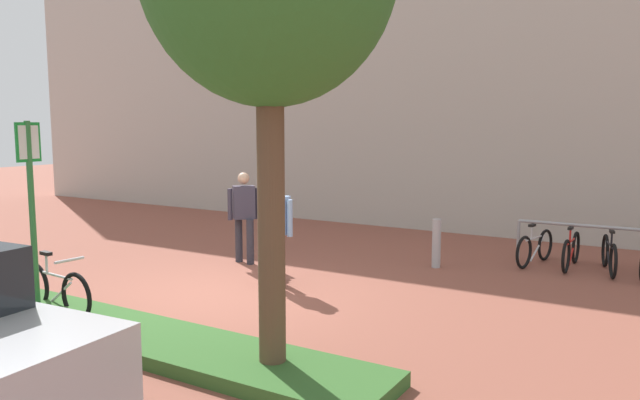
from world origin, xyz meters
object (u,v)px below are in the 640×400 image
object	(u,v)px
bike_at_sign	(55,289)
person_suited_dark	(244,212)
parking_sign_post	(31,191)
person_casual_tan	(277,226)
bike_rack_cluster	(609,253)
bollard_steel	(436,243)

from	to	relation	value
bike_at_sign	person_suited_dark	size ratio (longest dim) A/B	0.98
parking_sign_post	person_suited_dark	distance (m)	4.13
person_casual_tan	bike_rack_cluster	bearing A→B (deg)	39.57
bike_at_sign	parking_sign_post	bearing A→B (deg)	-111.25
bollard_steel	bike_rack_cluster	bearing A→B (deg)	23.85
person_suited_dark	bollard_steel	bearing A→B (deg)	25.18
bike_rack_cluster	bollard_steel	size ratio (longest dim) A/B	3.57
bike_at_sign	person_casual_tan	distance (m)	3.38
bollard_steel	person_casual_tan	xyz separation A→B (m)	(-1.78, -2.53, 0.53)
bike_rack_cluster	person_suited_dark	xyz separation A→B (m)	(-5.99, -2.74, 0.64)
parking_sign_post	person_casual_tan	world-z (taller)	parking_sign_post
bollard_steel	person_casual_tan	world-z (taller)	person_casual_tan
parking_sign_post	bike_at_sign	distance (m)	1.40
bike_at_sign	person_suited_dark	distance (m)	3.89
bollard_steel	parking_sign_post	bearing A→B (deg)	-123.07
parking_sign_post	person_suited_dark	world-z (taller)	parking_sign_post
person_suited_dark	parking_sign_post	bearing A→B (deg)	-95.45
bike_at_sign	bike_rack_cluster	size ratio (longest dim) A/B	0.52
bollard_steel	person_casual_tan	distance (m)	3.14
bollard_steel	bike_at_sign	bearing A→B (deg)	-123.51
bollard_steel	person_casual_tan	size ratio (longest dim) A/B	0.52
parking_sign_post	person_suited_dark	bearing A→B (deg)	84.55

